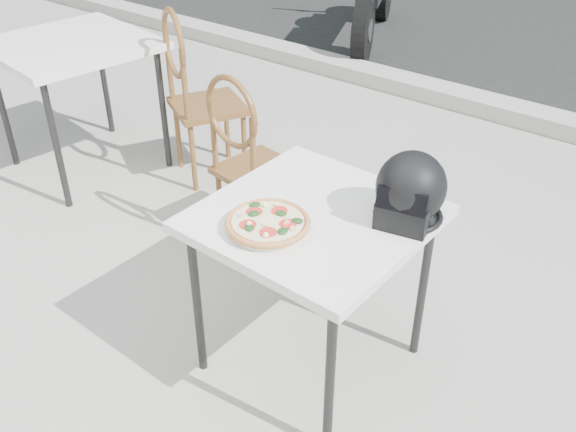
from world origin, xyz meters
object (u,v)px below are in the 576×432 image
Objects in this scene: pizza at (268,222)px; cafe_chair_side at (194,87)px; plate at (268,227)px; cafe_table_main at (313,229)px; helmet at (410,192)px; cafe_chair_main at (247,154)px; cafe_table_side at (72,53)px.

cafe_chair_side is at bearing 143.59° from pizza.
plate is at bearing 171.88° from cafe_chair_side.
cafe_table_main is 2.27× the size of pizza.
helmet reaches higher than cafe_chair_main.
plate is (-0.07, -0.18, 0.07)m from cafe_table_main.
helmet is at bearing -172.84° from cafe_chair_side.
cafe_table_side is (-2.06, 0.70, -0.02)m from pizza.
cafe_chair_main is at bearing 135.52° from plate.
pizza is at bearing -146.63° from helmet.
cafe_chair_main is 0.91× the size of cafe_chair_side.
cafe_chair_main is at bearing -178.56° from cafe_chair_side.
cafe_table_main is at bearing -159.79° from helmet.
pizza is (-0.07, -0.18, 0.10)m from cafe_table_main.
pizza reaches higher than cafe_table_main.
cafe_chair_side is (-0.72, 0.36, 0.05)m from cafe_chair_main.
helmet is at bearing -8.17° from cafe_table_side.
plate is at bearing -111.15° from cafe_table_main.
cafe_table_side is (-2.13, 0.52, 0.07)m from cafe_table_main.
cafe_table_main is 1.70m from cafe_chair_side.
plate is 0.98m from cafe_chair_main.
helmet is at bearing 45.41° from pizza.
helmet is (0.35, 0.36, 0.11)m from plate.
cafe_chair_main is (-1.03, 0.31, -0.31)m from helmet.
cafe_chair_side is at bearing 143.59° from plate.
helmet reaches higher than cafe_table_side.
cafe_chair_main is at bearing 151.10° from helmet.
helmet reaches higher than plate.
plate is 1.02× the size of pizza.
cafe_table_side is at bearing 161.16° from pizza.
pizza is 1.13× the size of helmet.
cafe_table_main is 0.21m from plate.
helmet is at bearing 171.73° from cafe_chair_main.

